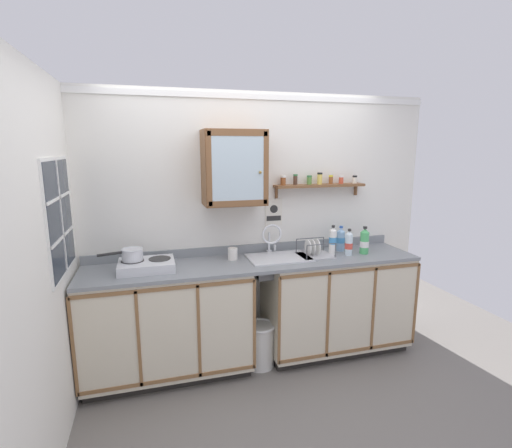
# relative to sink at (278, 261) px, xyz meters

# --- Properties ---
(floor) EXTENTS (5.98, 5.98, 0.00)m
(floor) POSITION_rel_sink_xyz_m (-0.21, -0.37, -0.94)
(floor) COLOR slate
(floor) RESTS_ON ground
(back_wall) EXTENTS (3.58, 0.07, 2.43)m
(back_wall) POSITION_rel_sink_xyz_m (-0.21, 0.27, 0.29)
(back_wall) COLOR silver
(back_wall) RESTS_ON ground
(side_wall_left) EXTENTS (0.05, 3.42, 2.43)m
(side_wall_left) POSITION_rel_sink_xyz_m (-1.73, -0.66, 0.28)
(side_wall_left) COLOR silver
(side_wall_left) RESTS_ON ground
(lower_cabinet_run) EXTENTS (1.40, 0.58, 0.93)m
(lower_cabinet_run) POSITION_rel_sink_xyz_m (-1.00, -0.04, -0.47)
(lower_cabinet_run) COLOR black
(lower_cabinet_run) RESTS_ON ground
(lower_cabinet_run_right) EXTENTS (1.37, 0.58, 0.93)m
(lower_cabinet_run_right) POSITION_rel_sink_xyz_m (0.58, -0.04, -0.47)
(lower_cabinet_run_right) COLOR black
(lower_cabinet_run_right) RESTS_ON ground
(countertop) EXTENTS (2.94, 0.60, 0.03)m
(countertop) POSITION_rel_sink_xyz_m (-0.21, -0.04, 0.01)
(countertop) COLOR gray
(countertop) RESTS_ON lower_cabinet_run
(backsplash) EXTENTS (2.94, 0.02, 0.08)m
(backsplash) POSITION_rel_sink_xyz_m (-0.21, 0.24, 0.07)
(backsplash) COLOR gray
(backsplash) RESTS_ON countertop
(sink) EXTENTS (0.55, 0.42, 0.44)m
(sink) POSITION_rel_sink_xyz_m (0.00, 0.00, 0.00)
(sink) COLOR silver
(sink) RESTS_ON countertop
(hot_plate_stove) EXTENTS (0.44, 0.33, 0.08)m
(hot_plate_stove) POSITION_rel_sink_xyz_m (-1.14, -0.04, 0.07)
(hot_plate_stove) COLOR silver
(hot_plate_stove) RESTS_ON countertop
(saucepan) EXTENTS (0.34, 0.17, 0.10)m
(saucepan) POSITION_rel_sink_xyz_m (-1.25, -0.01, 0.16)
(saucepan) COLOR silver
(saucepan) RESTS_ON hot_plate_stove
(bottle_soda_green_0) EXTENTS (0.08, 0.08, 0.26)m
(bottle_soda_green_0) POSITION_rel_sink_xyz_m (0.83, -0.08, 0.14)
(bottle_soda_green_0) COLOR #4CB266
(bottle_soda_green_0) RESTS_ON countertop
(bottle_water_clear_1) EXTENTS (0.07, 0.07, 0.25)m
(bottle_water_clear_1) POSITION_rel_sink_xyz_m (0.66, -0.09, 0.14)
(bottle_water_clear_1) COLOR silver
(bottle_water_clear_1) RESTS_ON countertop
(bottle_water_blue_2) EXTENTS (0.08, 0.08, 0.24)m
(bottle_water_blue_2) POSITION_rel_sink_xyz_m (0.66, 0.07, 0.14)
(bottle_water_blue_2) COLOR #8CB7E0
(bottle_water_blue_2) RESTS_ON countertop
(bottle_opaque_white_3) EXTENTS (0.07, 0.07, 0.28)m
(bottle_opaque_white_3) POSITION_rel_sink_xyz_m (0.52, -0.03, 0.16)
(bottle_opaque_white_3) COLOR white
(bottle_opaque_white_3) RESTS_ON countertop
(dish_rack) EXTENTS (0.30, 0.27, 0.16)m
(dish_rack) POSITION_rel_sink_xyz_m (0.34, -0.04, 0.06)
(dish_rack) COLOR #B2B2B7
(dish_rack) RESTS_ON countertop
(mug) EXTENTS (0.08, 0.12, 0.11)m
(mug) POSITION_rel_sink_xyz_m (-0.40, 0.06, 0.08)
(mug) COLOR white
(mug) RESTS_ON countertop
(wall_cabinet) EXTENTS (0.53, 0.34, 0.64)m
(wall_cabinet) POSITION_rel_sink_xyz_m (-0.38, 0.09, 0.83)
(wall_cabinet) COLOR brown
(spice_shelf) EXTENTS (0.89, 0.14, 0.23)m
(spice_shelf) POSITION_rel_sink_xyz_m (0.47, 0.18, 0.67)
(spice_shelf) COLOR brown
(warning_sign) EXTENTS (0.17, 0.01, 0.25)m
(warning_sign) POSITION_rel_sink_xyz_m (0.04, 0.24, 0.40)
(warning_sign) COLOR silver
(window) EXTENTS (0.03, 0.74, 0.82)m
(window) POSITION_rel_sink_xyz_m (-1.70, -0.26, 0.53)
(window) COLOR #262D38
(trash_bin) EXTENTS (0.28, 0.28, 0.40)m
(trash_bin) POSITION_rel_sink_xyz_m (-0.20, -0.13, -0.73)
(trash_bin) COLOR silver
(trash_bin) RESTS_ON ground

